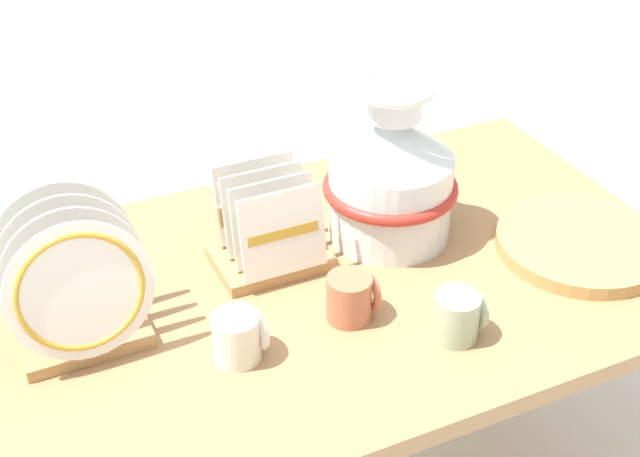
% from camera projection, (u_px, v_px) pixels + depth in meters
% --- Properties ---
extents(display_table, '(1.34, 0.79, 0.66)m').
position_uv_depth(display_table, '(320.00, 312.00, 1.63)').
color(display_table, '#9E754C').
rests_on(display_table, ground_plane).
extents(ceramic_vase, '(0.25, 0.25, 0.31)m').
position_uv_depth(ceramic_vase, '(391.00, 174.00, 1.64)').
color(ceramic_vase, silver).
rests_on(ceramic_vase, display_table).
extents(dish_rack_round_plates, '(0.23, 0.17, 0.25)m').
position_uv_depth(dish_rack_round_plates, '(76.00, 290.00, 1.39)').
color(dish_rack_round_plates, tan).
rests_on(dish_rack_round_plates, display_table).
extents(dish_rack_square_plates, '(0.20, 0.16, 0.18)m').
position_uv_depth(dish_rack_square_plates, '(270.00, 236.00, 1.60)').
color(dish_rack_square_plates, tan).
rests_on(dish_rack_square_plates, display_table).
extents(wicker_charger_stack, '(0.31, 0.31, 0.03)m').
position_uv_depth(wicker_charger_stack, '(581.00, 243.00, 1.66)').
color(wicker_charger_stack, tan).
rests_on(wicker_charger_stack, display_table).
extents(mug_cream_glaze, '(0.08, 0.08, 0.08)m').
position_uv_depth(mug_cream_glaze, '(239.00, 336.00, 1.39)').
color(mug_cream_glaze, silver).
rests_on(mug_cream_glaze, display_table).
extents(mug_sage_glaze, '(0.08, 0.08, 0.08)m').
position_uv_depth(mug_sage_glaze, '(458.00, 316.00, 1.44)').
color(mug_sage_glaze, '#9EB28E').
rests_on(mug_sage_glaze, display_table).
extents(mug_terracotta_glaze, '(0.08, 0.08, 0.08)m').
position_uv_depth(mug_terracotta_glaze, '(352.00, 297.00, 1.48)').
color(mug_terracotta_glaze, '#B76647').
rests_on(mug_terracotta_glaze, display_table).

